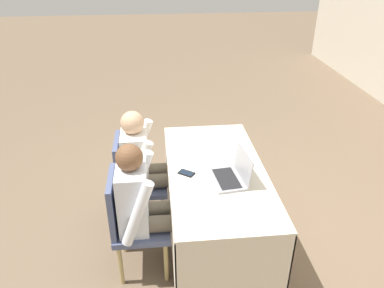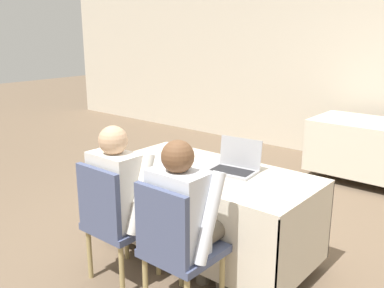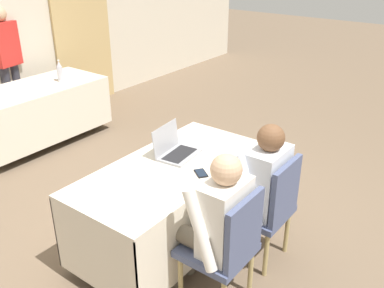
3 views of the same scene
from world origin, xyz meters
name	(u,v)px [view 1 (image 1 of 3)]	position (x,y,z in m)	size (l,w,h in m)	color
ground_plane	(214,235)	(0.00, 0.00, 0.00)	(24.00, 24.00, 0.00)	brown
conference_table_near	(216,186)	(0.00, 0.00, 0.55)	(1.66, 0.81, 0.73)	beige
laptop	(232,175)	(0.17, 0.09, 0.77)	(0.37, 0.30, 0.24)	#99999E
cell_phone	(186,173)	(0.04, -0.26, 0.73)	(0.14, 0.15, 0.01)	black
paper_beside_laptop	(199,139)	(-0.54, -0.09, 0.73)	(0.28, 0.34, 0.00)	white
paper_centre_table	(240,207)	(0.52, 0.09, 0.73)	(0.31, 0.36, 0.00)	white
chair_near_left	(134,178)	(-0.29, -0.71, 0.49)	(0.44, 0.44, 0.89)	tan
chair_near_right	(132,220)	(0.29, -0.71, 0.49)	(0.44, 0.44, 0.89)	tan
person_checkered_shirt	(144,163)	(-0.29, -0.61, 0.65)	(0.50, 0.52, 1.15)	#665B4C
person_white_shirt	(143,202)	(0.29, -0.61, 0.65)	(0.50, 0.52, 1.15)	#665B4C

